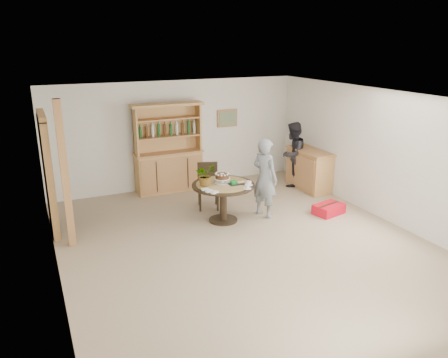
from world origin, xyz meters
TOP-DOWN VIEW (x-y plane):
  - ground at (0.00, 0.00)m, footprint 7.00×7.00m
  - room_shell at (0.00, 0.01)m, footprint 6.04×7.04m
  - doorway at (-2.93, 2.00)m, footprint 0.13×1.10m
  - pine_post at (-2.70, 1.20)m, footprint 0.12×0.12m
  - hutch at (-0.30, 3.24)m, footprint 1.62×0.54m
  - sideboard at (2.74, 2.00)m, footprint 0.54×1.26m
  - dining_table at (0.10, 1.07)m, footprint 1.20×1.20m
  - dining_chair at (0.12, 1.90)m, footprint 0.53×0.53m
  - birthday_cake at (0.10, 1.12)m, footprint 0.30×0.30m
  - flower_vase at (-0.25, 1.12)m, footprint 0.47×0.44m
  - gift_tray at (0.31, 0.95)m, footprint 0.30×0.20m
  - coffee_cup_a at (0.50, 0.79)m, footprint 0.15×0.15m
  - coffee_cup_b at (0.38, 0.62)m, footprint 0.15×0.15m
  - napkins at (-0.31, 0.76)m, footprint 0.24×0.33m
  - teen_boy at (0.95, 0.97)m, footprint 0.55×0.67m
  - adult_person at (2.50, 2.36)m, footprint 0.95×0.91m
  - red_suitcase at (2.19, 0.50)m, footprint 0.67×0.53m

SIDE VIEW (x-z plane):
  - ground at x=0.00m, z-range 0.00..0.00m
  - red_suitcase at x=2.19m, z-range 0.00..0.21m
  - sideboard at x=2.74m, z-range 0.00..0.94m
  - dining_chair at x=0.12m, z-range 0.06..1.01m
  - dining_table at x=0.10m, z-range 0.22..0.98m
  - hutch at x=-0.30m, z-range -0.33..1.71m
  - adult_person at x=2.50m, z-range 0.00..1.54m
  - napkins at x=-0.31m, z-range 0.76..0.79m
  - gift_tray at x=0.31m, z-range 0.75..0.83m
  - teen_boy at x=0.95m, z-range 0.00..1.58m
  - coffee_cup_b at x=0.38m, z-range 0.75..0.84m
  - coffee_cup_a at x=0.50m, z-range 0.76..0.84m
  - birthday_cake at x=0.10m, z-range 0.78..0.98m
  - flower_vase at x=-0.25m, z-range 0.76..1.18m
  - doorway at x=-2.93m, z-range 0.02..2.20m
  - pine_post at x=-2.70m, z-range 0.00..2.50m
  - room_shell at x=0.00m, z-range 0.48..3.00m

